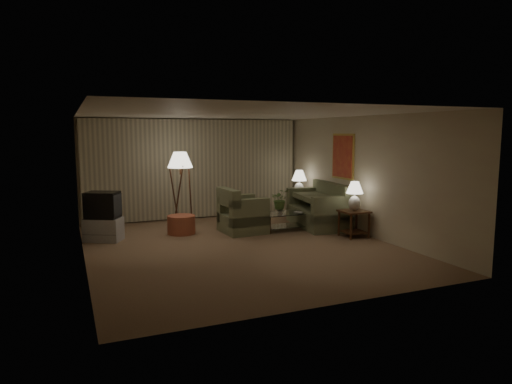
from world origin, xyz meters
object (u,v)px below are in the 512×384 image
(armchair, at_px, (243,215))
(crt_tv, at_px, (102,205))
(vase, at_px, (280,211))
(tv_cabinet, at_px, (104,229))
(table_lamp_near, at_px, (355,193))
(side_table_near, at_px, (354,219))
(sofa, at_px, (317,209))
(floor_lamp, at_px, (181,189))
(table_lamp_far, at_px, (299,181))
(coffee_table, at_px, (286,219))
(side_table_far, at_px, (299,203))
(ottoman, at_px, (181,225))

(armchair, bearing_deg, crt_tv, 80.11)
(vase, bearing_deg, tv_cabinet, 172.42)
(table_lamp_near, xyz_separation_m, tv_cabinet, (-5.20, 1.78, -0.73))
(side_table_near, height_order, crt_tv, crt_tv)
(sofa, bearing_deg, floor_lamp, -100.96)
(armchair, relative_size, side_table_near, 1.82)
(armchair, distance_m, table_lamp_far, 2.49)
(coffee_table, bearing_deg, sofa, 6.18)
(crt_tv, distance_m, floor_lamp, 1.97)
(sofa, height_order, tv_cabinet, sofa)
(side_table_far, relative_size, table_lamp_near, 0.92)
(crt_tv, bearing_deg, vase, 20.52)
(vase, bearing_deg, table_lamp_far, 47.81)
(sofa, xyz_separation_m, table_lamp_near, (0.15, -1.35, 0.56))
(sofa, relative_size, ottoman, 3.41)
(armchair, bearing_deg, tv_cabinet, 80.11)
(side_table_near, bearing_deg, side_table_far, 90.00)
(table_lamp_far, xyz_separation_m, coffee_table, (-1.07, -1.35, -0.74))
(armchair, height_order, ottoman, armchair)
(side_table_near, relative_size, crt_tv, 0.74)
(ottoman, bearing_deg, crt_tv, -178.60)
(table_lamp_near, xyz_separation_m, crt_tv, (-5.20, 1.78, -0.20))
(ottoman, bearing_deg, sofa, -8.04)
(sofa, xyz_separation_m, table_lamp_far, (0.15, 1.25, 0.59))
(coffee_table, relative_size, vase, 8.83)
(floor_lamp, relative_size, ottoman, 2.92)
(side_table_far, distance_m, crt_tv, 5.28)
(tv_cabinet, xyz_separation_m, vase, (3.98, -0.53, 0.23))
(table_lamp_near, bearing_deg, crt_tv, 161.11)
(coffee_table, bearing_deg, tv_cabinet, 172.69)
(sofa, bearing_deg, vase, -77.19)
(floor_lamp, bearing_deg, vase, -28.81)
(ottoman, bearing_deg, vase, -14.19)
(sofa, height_order, vase, sofa)
(table_lamp_far, bearing_deg, side_table_far, 0.00)
(armchair, bearing_deg, table_lamp_near, -127.32)
(table_lamp_far, distance_m, ottoman, 3.66)
(tv_cabinet, bearing_deg, floor_lamp, 46.98)
(table_lamp_far, bearing_deg, side_table_near, -90.00)
(side_table_far, xyz_separation_m, coffee_table, (-1.07, -1.35, -0.12))
(side_table_far, relative_size, floor_lamp, 0.32)
(coffee_table, bearing_deg, ottoman, 166.67)
(side_table_near, relative_size, floor_lamp, 0.32)
(side_table_far, height_order, coffee_table, side_table_far)
(side_table_far, distance_m, floor_lamp, 3.40)
(armchair, distance_m, side_table_far, 2.42)
(tv_cabinet, bearing_deg, sofa, 23.25)
(armchair, height_order, table_lamp_near, table_lamp_near)
(table_lamp_far, bearing_deg, sofa, -96.84)
(table_lamp_far, bearing_deg, vase, -132.19)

